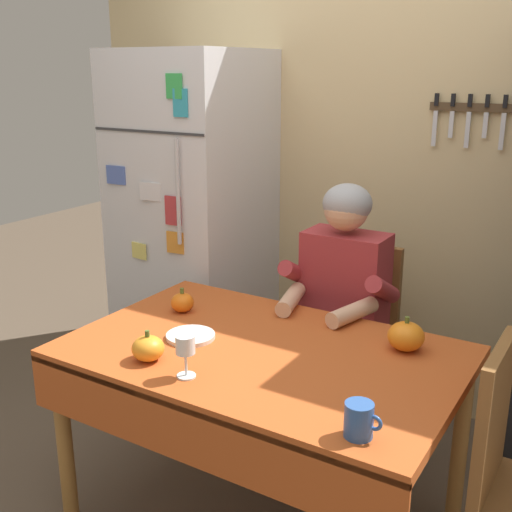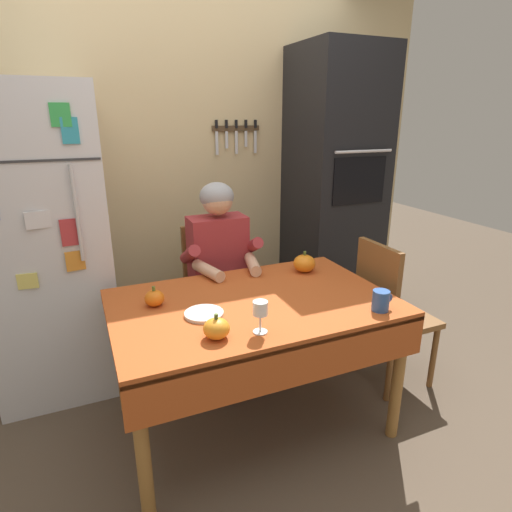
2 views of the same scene
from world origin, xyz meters
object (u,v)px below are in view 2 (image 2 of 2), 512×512
at_px(seated_person, 222,264).
at_px(chair_right_side, 388,309).
at_px(wine_glass, 260,310).
at_px(dining_table, 255,317).
at_px(pumpkin_small, 304,263).
at_px(pumpkin_medium, 154,298).
at_px(pumpkin_large, 216,328).
at_px(serving_tray, 204,314).
at_px(chair_behind_person, 214,287).
at_px(coffee_mug, 381,301).
at_px(refrigerator, 47,246).
at_px(wall_oven, 333,195).

height_order(seated_person, chair_right_side, seated_person).
height_order(seated_person, wine_glass, seated_person).
xyz_separation_m(chair_right_side, wine_glass, (-1.00, -0.34, 0.33)).
height_order(dining_table, pumpkin_small, pumpkin_small).
bearing_deg(pumpkin_medium, pumpkin_large, -66.89).
height_order(chair_right_side, pumpkin_large, chair_right_side).
height_order(pumpkin_medium, serving_tray, pumpkin_medium).
xyz_separation_m(pumpkin_large, pumpkin_medium, (-0.18, 0.42, -0.00)).
bearing_deg(pumpkin_medium, chair_behind_person, 51.93).
relative_size(dining_table, wine_glass, 9.60).
bearing_deg(pumpkin_large, coffee_mug, -4.15).
bearing_deg(refrigerator, dining_table, -42.91).
bearing_deg(chair_behind_person, chair_right_side, -40.68).
relative_size(wall_oven, chair_behind_person, 2.26).
height_order(chair_right_side, pumpkin_small, chair_right_side).
xyz_separation_m(pumpkin_small, serving_tray, (-0.72, -0.32, -0.04)).
height_order(refrigerator, pumpkin_medium, refrigerator).
bearing_deg(serving_tray, refrigerator, 126.14).
relative_size(refrigerator, chair_behind_person, 1.94).
height_order(dining_table, coffee_mug, coffee_mug).
bearing_deg(refrigerator, pumpkin_large, -59.98).
distance_m(dining_table, seated_person, 0.61).
bearing_deg(serving_tray, dining_table, 8.50).
bearing_deg(coffee_mug, pumpkin_large, 175.85).
distance_m(dining_table, chair_behind_person, 0.81).
height_order(wall_oven, chair_right_side, wall_oven).
height_order(refrigerator, pumpkin_small, refrigerator).
xyz_separation_m(chair_behind_person, chair_right_side, (0.87, -0.75, 0.00)).
relative_size(chair_right_side, pumpkin_small, 7.08).
height_order(coffee_mug, pumpkin_small, pumpkin_small).
bearing_deg(pumpkin_large, chair_behind_person, 73.20).
distance_m(seated_person, wine_glass, 0.91).
distance_m(chair_behind_person, chair_right_side, 1.14).
distance_m(coffee_mug, serving_tray, 0.84).
bearing_deg(chair_behind_person, wine_glass, -96.95).
bearing_deg(pumpkin_small, seated_person, 141.81).
xyz_separation_m(coffee_mug, pumpkin_small, (-0.07, 0.60, 0.00)).
distance_m(coffee_mug, pumpkin_large, 0.81).
height_order(pumpkin_large, serving_tray, pumpkin_large).
height_order(seated_person, pumpkin_large, seated_person).
relative_size(refrigerator, pumpkin_large, 15.96).
bearing_deg(wall_oven, chair_right_side, -99.67).
bearing_deg(chair_behind_person, refrigerator, 174.74).
distance_m(refrigerator, chair_right_side, 2.07).
distance_m(seated_person, pumpkin_small, 0.52).
bearing_deg(coffee_mug, pumpkin_small, 96.98).
distance_m(wall_oven, pumpkin_large, 1.81).
height_order(chair_behind_person, pumpkin_medium, chair_behind_person).
bearing_deg(chair_right_side, dining_table, -177.04).
relative_size(pumpkin_small, serving_tray, 0.72).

